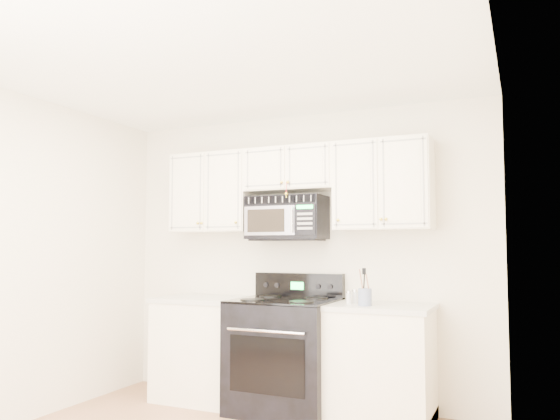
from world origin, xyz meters
The scene contains 9 objects.
room centered at (0.00, 0.00, 1.30)m, with size 3.51×3.51×2.61m.
base_cabinet_left centered at (-0.80, 1.44, 0.43)m, with size 0.86×0.65×0.92m.
base_cabinet_right centered at (0.80, 1.44, 0.43)m, with size 0.86×0.65×0.92m.
range centered at (0.01, 1.39, 0.48)m, with size 0.84×0.76×1.14m.
upper_cabinets centered at (0.00, 1.58, 1.93)m, with size 2.44×0.37×0.75m.
microwave centered at (-0.06, 1.57, 1.64)m, with size 0.69×0.40×0.38m.
utensil_crock centered at (0.73, 1.30, 0.99)m, with size 0.11×0.11×0.29m.
shaker_salt centered at (0.57, 1.39, 0.97)m, with size 0.04×0.04×0.10m.
shaker_pepper centered at (0.60, 1.46, 0.98)m, with size 0.05×0.05×0.11m.
Camera 1 is at (1.88, -2.90, 1.37)m, focal length 35.00 mm.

